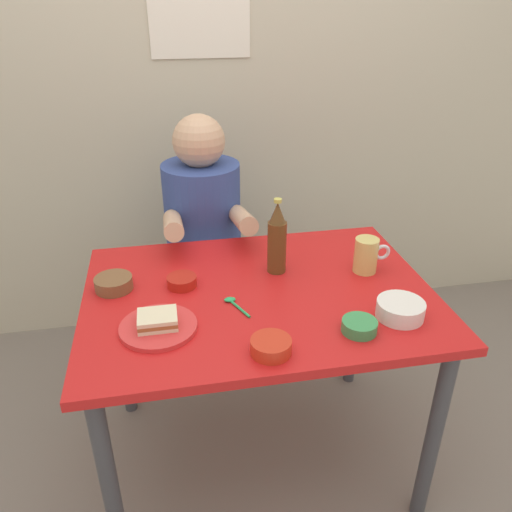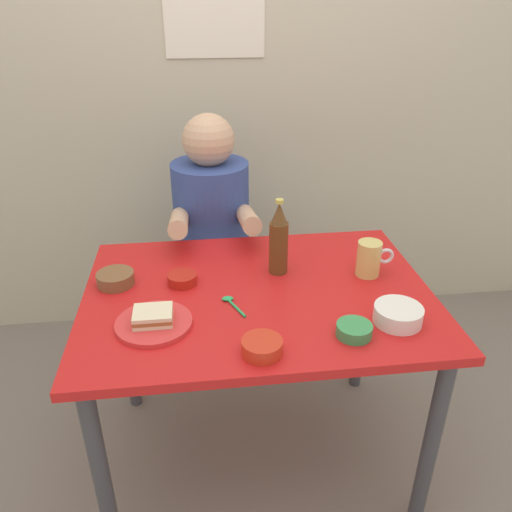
# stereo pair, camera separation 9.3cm
# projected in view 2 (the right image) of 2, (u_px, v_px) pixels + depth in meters

# --- Properties ---
(ground_plane) EXTENTS (6.00, 6.00, 0.00)m
(ground_plane) POSITION_uv_depth(u_px,v_px,m) (258.00, 454.00, 1.95)
(ground_plane) COLOR slate
(wall_back) EXTENTS (4.40, 0.09, 2.60)m
(wall_back) POSITION_uv_depth(u_px,v_px,m) (229.00, 63.00, 2.26)
(wall_back) COLOR #BCB299
(wall_back) RESTS_ON ground
(dining_table) EXTENTS (1.10, 0.80, 0.74)m
(dining_table) POSITION_uv_depth(u_px,v_px,m) (258.00, 315.00, 1.65)
(dining_table) COLOR red
(dining_table) RESTS_ON ground
(stool) EXTENTS (0.34, 0.34, 0.45)m
(stool) POSITION_uv_depth(u_px,v_px,m) (215.00, 294.00, 2.33)
(stool) COLOR #4C4C51
(stool) RESTS_ON ground
(person_seated) EXTENTS (0.33, 0.56, 0.72)m
(person_seated) POSITION_uv_depth(u_px,v_px,m) (212.00, 211.00, 2.12)
(person_seated) COLOR #33478C
(person_seated) RESTS_ON stool
(plate_orange) EXTENTS (0.22, 0.22, 0.01)m
(plate_orange) POSITION_uv_depth(u_px,v_px,m) (154.00, 323.00, 1.44)
(plate_orange) COLOR red
(plate_orange) RESTS_ON dining_table
(sandwich) EXTENTS (0.11, 0.09, 0.04)m
(sandwich) POSITION_uv_depth(u_px,v_px,m) (153.00, 316.00, 1.42)
(sandwich) COLOR beige
(sandwich) RESTS_ON plate_orange
(beer_mug) EXTENTS (0.13, 0.08, 0.12)m
(beer_mug) POSITION_uv_depth(u_px,v_px,m) (369.00, 259.00, 1.67)
(beer_mug) COLOR #D1BC66
(beer_mug) RESTS_ON dining_table
(beer_bottle) EXTENTS (0.06, 0.06, 0.26)m
(beer_bottle) POSITION_uv_depth(u_px,v_px,m) (279.00, 240.00, 1.66)
(beer_bottle) COLOR #593819
(beer_bottle) RESTS_ON dining_table
(dip_bowl_green) EXTENTS (0.10, 0.10, 0.03)m
(dip_bowl_green) POSITION_uv_depth(u_px,v_px,m) (354.00, 330.00, 1.39)
(dip_bowl_green) COLOR #388C4C
(dip_bowl_green) RESTS_ON dining_table
(condiment_bowl_brown) EXTENTS (0.12, 0.12, 0.04)m
(condiment_bowl_brown) POSITION_uv_depth(u_px,v_px,m) (115.00, 278.00, 1.63)
(condiment_bowl_brown) COLOR brown
(condiment_bowl_brown) RESTS_ON dining_table
(rice_bowl_white) EXTENTS (0.14, 0.14, 0.05)m
(rice_bowl_white) POSITION_uv_depth(u_px,v_px,m) (398.00, 314.00, 1.44)
(rice_bowl_white) COLOR silver
(rice_bowl_white) RESTS_ON dining_table
(sauce_bowl_chili) EXTENTS (0.11, 0.11, 0.04)m
(sauce_bowl_chili) POSITION_uv_depth(u_px,v_px,m) (262.00, 346.00, 1.32)
(sauce_bowl_chili) COLOR red
(sauce_bowl_chili) RESTS_ON dining_table
(sambal_bowl_red) EXTENTS (0.10, 0.10, 0.03)m
(sambal_bowl_red) POSITION_uv_depth(u_px,v_px,m) (182.00, 278.00, 1.64)
(sambal_bowl_red) COLOR #B21E14
(sambal_bowl_red) RESTS_ON dining_table
(spoon) EXTENTS (0.07, 0.11, 0.01)m
(spoon) POSITION_uv_depth(u_px,v_px,m) (231.00, 302.00, 1.54)
(spoon) COLOR #26A559
(spoon) RESTS_ON dining_table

